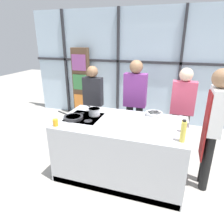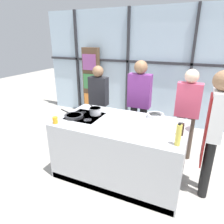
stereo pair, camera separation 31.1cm
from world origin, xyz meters
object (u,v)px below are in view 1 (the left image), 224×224
spectator_center_left (135,99)px  frying_pan (73,117)px  white_plate (149,120)px  juice_glass_near (56,123)px  saucepan (94,112)px  oil_bottle (183,132)px  chef (213,122)px  spectator_center_right (182,107)px  spectator_far_left (93,99)px  pepper_grinder (183,126)px  mixing_bowl (154,114)px

spectator_center_left → frying_pan: 1.30m
white_plate → juice_glass_near: 1.40m
saucepan → oil_bottle: 1.45m
chef → saucepan: bearing=89.2°
juice_glass_near → spectator_center_right: bearing=38.5°
spectator_far_left → spectator_center_right: bearing=180.0°
white_plate → pepper_grinder: (0.48, -0.26, 0.08)m
spectator_far_left → frying_pan: bearing=96.1°
frying_pan → juice_glass_near: size_ratio=5.13×
frying_pan → saucepan: bearing=44.4°
spectator_center_right → juice_glass_near: spectator_center_right is taller
spectator_far_left → mixing_bowl: spectator_far_left is taller
oil_bottle → juice_glass_near: bearing=-177.4°
chef → frying_pan: bearing=96.3°
spectator_center_right → pepper_grinder: spectator_center_right is taller
chef → saucepan: (-1.75, 0.03, -0.06)m
spectator_center_right → spectator_far_left: bearing=-0.0°
saucepan → white_plate: saucepan is taller
white_plate → juice_glass_near: juice_glass_near is taller
spectator_far_left → oil_bottle: size_ratio=5.57×
mixing_bowl → oil_bottle: size_ratio=0.95×
spectator_center_right → saucepan: 1.59m
spectator_center_right → oil_bottle: 1.30m
spectator_far_left → pepper_grinder: size_ratio=7.92×
oil_bottle → juice_glass_near: oil_bottle is taller
spectator_center_right → juice_glass_near: size_ratio=16.38×
spectator_center_right → oil_bottle: size_ratio=5.71×
mixing_bowl → pepper_grinder: 0.65m
oil_bottle → spectator_far_left: bearing=143.1°
oil_bottle → pepper_grinder: 0.29m
pepper_grinder → mixing_bowl: bearing=132.8°
chef → saucepan: chef is taller
spectator_center_right → mixing_bowl: size_ratio=6.02×
frying_pan → mixing_bowl: size_ratio=1.88×
saucepan → spectator_far_left: bearing=114.3°
white_plate → mixing_bowl: (0.04, 0.21, 0.03)m
spectator_center_left → saucepan: 0.95m
juice_glass_near → saucepan: bearing=57.2°
saucepan → mixing_bowl: bearing=16.6°
white_plate → pepper_grinder: 0.56m
mixing_bowl → pepper_grinder: bearing=-47.2°
frying_pan → juice_glass_near: juice_glass_near is taller
chef → juice_glass_near: bearing=104.3°
spectator_center_left → spectator_center_right: bearing=180.0°
spectator_center_right → frying_pan: (-1.62, -1.06, 0.01)m
white_plate → oil_bottle: (0.47, -0.55, 0.13)m
spectator_center_right → frying_pan: 1.94m
frying_pan → juice_glass_near: bearing=-109.1°
spectator_far_left → saucepan: spectator_far_left is taller
mixing_bowl → chef: bearing=-20.4°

